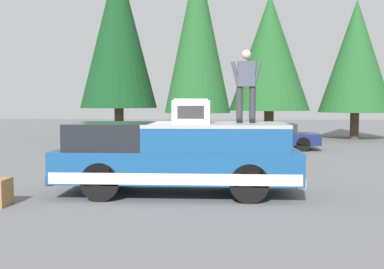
{
  "coord_description": "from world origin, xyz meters",
  "views": [
    {
      "loc": [
        -11.09,
        -1.59,
        2.14
      ],
      "look_at": [
        0.17,
        -0.92,
        1.35
      ],
      "focal_mm": 44.0,
      "sensor_mm": 36.0,
      "label": 1
    }
  ],
  "objects_px": {
    "pickup_truck": "(178,157)",
    "compressor_unit": "(192,111)",
    "parked_car_navy": "(272,137)",
    "person_on_truck_bed": "(246,84)"
  },
  "relations": [
    {
      "from": "compressor_unit",
      "to": "parked_car_navy",
      "type": "bearing_deg",
      "value": -15.8
    },
    {
      "from": "pickup_truck",
      "to": "compressor_unit",
      "type": "xyz_separation_m",
      "value": [
        -0.16,
        -0.32,
        1.05
      ]
    },
    {
      "from": "compressor_unit",
      "to": "person_on_truck_bed",
      "type": "relative_size",
      "value": 0.5
    },
    {
      "from": "pickup_truck",
      "to": "compressor_unit",
      "type": "distance_m",
      "value": 1.11
    },
    {
      "from": "pickup_truck",
      "to": "compressor_unit",
      "type": "relative_size",
      "value": 6.6
    },
    {
      "from": "parked_car_navy",
      "to": "compressor_unit",
      "type": "bearing_deg",
      "value": 164.2
    },
    {
      "from": "person_on_truck_bed",
      "to": "compressor_unit",
      "type": "bearing_deg",
      "value": 107.91
    },
    {
      "from": "compressor_unit",
      "to": "parked_car_navy",
      "type": "height_order",
      "value": "compressor_unit"
    },
    {
      "from": "person_on_truck_bed",
      "to": "parked_car_navy",
      "type": "height_order",
      "value": "person_on_truck_bed"
    },
    {
      "from": "pickup_truck",
      "to": "parked_car_navy",
      "type": "distance_m",
      "value": 10.81
    }
  ]
}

